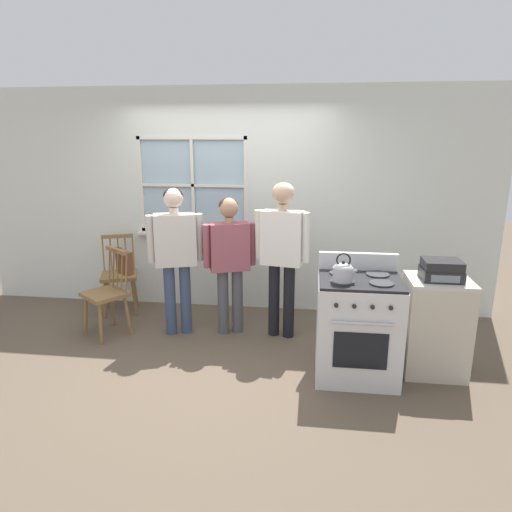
% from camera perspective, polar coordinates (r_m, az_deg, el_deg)
% --- Properties ---
extents(ground_plane, '(16.00, 16.00, 0.00)m').
position_cam_1_polar(ground_plane, '(4.72, -6.20, -12.16)').
color(ground_plane, brown).
extents(wall_back, '(6.40, 0.16, 2.70)m').
position_cam_1_polar(wall_back, '(5.63, -2.99, 6.64)').
color(wall_back, silver).
rests_on(wall_back, ground_plane).
extents(chair_by_window, '(0.58, 0.57, 0.95)m').
position_cam_1_polar(chair_by_window, '(5.24, -18.15, -4.60)').
color(chair_by_window, olive).
rests_on(chair_by_window, ground_plane).
extents(chair_near_wall, '(0.53, 0.52, 0.95)m').
position_cam_1_polar(chair_near_wall, '(5.87, -16.73, -2.40)').
color(chair_near_wall, olive).
rests_on(chair_near_wall, ground_plane).
extents(person_elderly_left, '(0.59, 0.34, 1.61)m').
position_cam_1_polar(person_elderly_left, '(4.93, -10.02, 1.08)').
color(person_elderly_left, '#384766').
rests_on(person_elderly_left, ground_plane).
extents(person_teen_center, '(0.57, 0.34, 1.51)m').
position_cam_1_polar(person_teen_center, '(4.90, -3.33, 0.42)').
color(person_teen_center, '#4C4C51').
rests_on(person_teen_center, ground_plane).
extents(person_adult_right, '(0.59, 0.29, 1.67)m').
position_cam_1_polar(person_adult_right, '(4.78, 3.30, 1.47)').
color(person_adult_right, black).
rests_on(person_adult_right, ground_plane).
extents(stove, '(0.72, 0.68, 1.08)m').
position_cam_1_polar(stove, '(4.24, 12.57, -8.60)').
color(stove, silver).
rests_on(stove, ground_plane).
extents(kettle, '(0.21, 0.17, 0.25)m').
position_cam_1_polar(kettle, '(3.92, 10.82, -1.91)').
color(kettle, '#B7B7BC').
rests_on(kettle, stove).
extents(potted_plant, '(0.12, 0.12, 0.26)m').
position_cam_1_polar(potted_plant, '(5.76, -10.04, 3.67)').
color(potted_plant, '#935B3D').
rests_on(potted_plant, wall_back).
extents(handbag, '(0.25, 0.25, 0.31)m').
position_cam_1_polar(handbag, '(5.25, -16.16, -0.73)').
color(handbag, brown).
rests_on(handbag, chair_by_window).
extents(side_counter, '(0.55, 0.50, 0.90)m').
position_cam_1_polar(side_counter, '(4.53, 21.45, -8.12)').
color(side_counter, beige).
rests_on(side_counter, ground_plane).
extents(stereo, '(0.34, 0.29, 0.18)m').
position_cam_1_polar(stereo, '(4.33, 22.18, -1.65)').
color(stereo, '#232326').
rests_on(stereo, side_counter).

